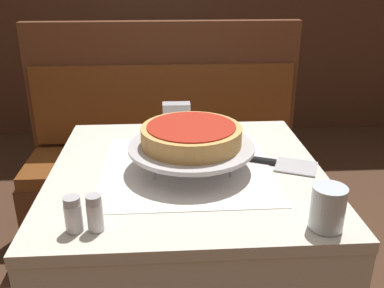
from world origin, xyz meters
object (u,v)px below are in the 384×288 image
at_px(dining_table_rear, 148,73).
at_px(pizza_server, 278,163).
at_px(pizza_pan_stand, 191,148).
at_px(salt_shaker, 73,214).
at_px(booth_bench, 166,176).
at_px(pepper_shaker, 95,213).
at_px(dining_table_front, 187,196).
at_px(water_glass_near, 328,208).
at_px(condiment_caddy, 142,49).
at_px(deep_dish_pizza, 191,135).
at_px(napkin_holder, 177,115).

xyz_separation_m(dining_table_rear, pizza_server, (0.44, -1.71, 0.12)).
relative_size(pizza_pan_stand, salt_shaker, 4.36).
xyz_separation_m(booth_bench, pepper_shaker, (-0.15, -1.10, 0.46)).
relative_size(pizza_pan_stand, pizza_server, 1.39).
bearing_deg(pizza_pan_stand, salt_shaker, -133.10).
bearing_deg(salt_shaker, dining_table_front, 48.93).
xyz_separation_m(pizza_server, water_glass_near, (0.02, -0.33, 0.05)).
bearing_deg(salt_shaker, pizza_pan_stand, 46.90).
relative_size(water_glass_near, pepper_shaker, 1.18).
xyz_separation_m(pizza_pan_stand, condiment_caddy, (-0.21, 1.68, -0.01)).
height_order(dining_table_front, water_glass_near, water_glass_near).
relative_size(booth_bench, pepper_shaker, 15.50).
bearing_deg(booth_bench, pizza_server, -66.88).
height_order(deep_dish_pizza, pepper_shaker, deep_dish_pizza).
relative_size(dining_table_rear, deep_dish_pizza, 2.61).
xyz_separation_m(booth_bench, condiment_caddy, (-0.14, 0.88, 0.47)).
bearing_deg(pepper_shaker, napkin_holder, 72.97).
distance_m(deep_dish_pizza, pizza_server, 0.28).
distance_m(deep_dish_pizza, napkin_holder, 0.36).
xyz_separation_m(dining_table_rear, salt_shaker, (-0.10, -2.02, 0.15)).
distance_m(dining_table_rear, pizza_server, 1.77).
relative_size(booth_bench, deep_dish_pizza, 4.65).
height_order(pizza_pan_stand, deep_dish_pizza, deep_dish_pizza).
xyz_separation_m(salt_shaker, napkin_holder, (0.25, 0.65, 0.00)).
relative_size(pizza_server, condiment_caddy, 1.44).
xyz_separation_m(deep_dish_pizza, water_glass_near, (0.28, -0.32, -0.05)).
bearing_deg(condiment_caddy, booth_bench, -81.27).
distance_m(salt_shaker, pepper_shaker, 0.05).
distance_m(booth_bench, pizza_pan_stand, 0.94).
xyz_separation_m(dining_table_front, salt_shaker, (-0.27, -0.31, 0.13)).
distance_m(dining_table_front, dining_table_rear, 1.72).
bearing_deg(dining_table_rear, pepper_shaker, -91.44).
xyz_separation_m(deep_dish_pizza, condiment_caddy, (-0.21, 1.68, -0.05)).
relative_size(water_glass_near, condiment_caddy, 0.56).
relative_size(pizza_pan_stand, water_glass_near, 3.58).
relative_size(salt_shaker, napkin_holder, 0.83).
relative_size(dining_table_front, booth_bench, 0.60).
relative_size(water_glass_near, salt_shaker, 1.22).
height_order(pizza_server, condiment_caddy, condiment_caddy).
distance_m(pizza_pan_stand, pepper_shaker, 0.38).
bearing_deg(deep_dish_pizza, water_glass_near, -48.84).
height_order(booth_bench, condiment_caddy, booth_bench).
distance_m(water_glass_near, napkin_holder, 0.75).
relative_size(dining_table_front, pizza_pan_stand, 2.17).
bearing_deg(booth_bench, dining_table_front, -85.32).
distance_m(booth_bench, pizza_server, 0.95).
bearing_deg(deep_dish_pizza, dining_table_rear, 96.02).
distance_m(dining_table_front, water_glass_near, 0.47).
xyz_separation_m(booth_bench, salt_shaker, (-0.20, -1.10, 0.46)).
height_order(deep_dish_pizza, napkin_holder, deep_dish_pizza).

